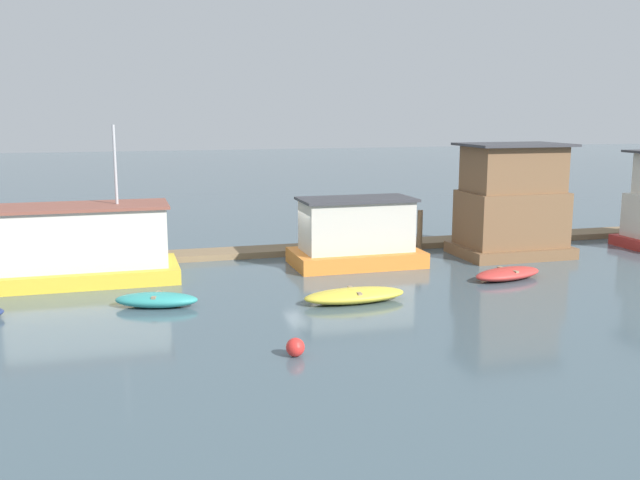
{
  "coord_description": "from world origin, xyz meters",
  "views": [
    {
      "loc": [
        -8.52,
        -30.77,
        7.03
      ],
      "look_at": [
        0.0,
        -1.0,
        1.4
      ],
      "focal_mm": 40.0,
      "sensor_mm": 36.0,
      "label": 1
    }
  ],
  "objects_px": {
    "mooring_post_near_left": "(420,230)",
    "mooring_post_far_right": "(329,238)",
    "buoy_red": "(295,347)",
    "dinghy_yellow": "(355,295)",
    "houseboat_brown": "(512,204)",
    "dinghy_teal": "(157,300)",
    "houseboat_yellow": "(86,246)",
    "houseboat_orange": "(356,235)",
    "dinghy_red": "(508,274)"
  },
  "relations": [
    {
      "from": "dinghy_red",
      "to": "mooring_post_far_right",
      "type": "xyz_separation_m",
      "value": [
        -5.8,
        6.91,
        0.64
      ]
    },
    {
      "from": "houseboat_yellow",
      "to": "dinghy_red",
      "type": "distance_m",
      "value": 17.72
    },
    {
      "from": "houseboat_orange",
      "to": "dinghy_red",
      "type": "bearing_deg",
      "value": -40.56
    },
    {
      "from": "houseboat_brown",
      "to": "dinghy_yellow",
      "type": "distance_m",
      "value": 12.11
    },
    {
      "from": "dinghy_yellow",
      "to": "mooring_post_near_left",
      "type": "relative_size",
      "value": 1.91
    },
    {
      "from": "dinghy_yellow",
      "to": "dinghy_red",
      "type": "height_order",
      "value": "dinghy_yellow"
    },
    {
      "from": "buoy_red",
      "to": "houseboat_orange",
      "type": "bearing_deg",
      "value": 63.22
    },
    {
      "from": "houseboat_yellow",
      "to": "dinghy_yellow",
      "type": "relative_size",
      "value": 1.87
    },
    {
      "from": "houseboat_yellow",
      "to": "buoy_red",
      "type": "xyz_separation_m",
      "value": [
        6.1,
        -11.46,
        -1.22
      ]
    },
    {
      "from": "dinghy_red",
      "to": "buoy_red",
      "type": "xyz_separation_m",
      "value": [
        -10.96,
        -6.84,
        0.03
      ]
    },
    {
      "from": "mooring_post_near_left",
      "to": "dinghy_teal",
      "type": "bearing_deg",
      "value": -151.88
    },
    {
      "from": "dinghy_red",
      "to": "mooring_post_near_left",
      "type": "relative_size",
      "value": 1.72
    },
    {
      "from": "houseboat_yellow",
      "to": "houseboat_orange",
      "type": "xyz_separation_m",
      "value": [
        11.82,
        -0.13,
        -0.09
      ]
    },
    {
      "from": "mooring_post_near_left",
      "to": "mooring_post_far_right",
      "type": "height_order",
      "value": "mooring_post_near_left"
    },
    {
      "from": "houseboat_brown",
      "to": "dinghy_teal",
      "type": "relative_size",
      "value": 1.71
    },
    {
      "from": "buoy_red",
      "to": "mooring_post_near_left",
      "type": "bearing_deg",
      "value": 54.08
    },
    {
      "from": "mooring_post_far_right",
      "to": "buoy_red",
      "type": "distance_m",
      "value": 14.71
    },
    {
      "from": "dinghy_yellow",
      "to": "mooring_post_far_right",
      "type": "relative_size",
      "value": 2.22
    },
    {
      "from": "houseboat_brown",
      "to": "mooring_post_far_right",
      "type": "height_order",
      "value": "houseboat_brown"
    },
    {
      "from": "dinghy_red",
      "to": "buoy_red",
      "type": "distance_m",
      "value": 12.92
    },
    {
      "from": "houseboat_brown",
      "to": "mooring_post_near_left",
      "type": "bearing_deg",
      "value": 147.46
    },
    {
      "from": "dinghy_yellow",
      "to": "dinghy_teal",
      "type": "bearing_deg",
      "value": 169.22
    },
    {
      "from": "houseboat_brown",
      "to": "dinghy_yellow",
      "type": "xyz_separation_m",
      "value": [
        -10.15,
        -6.2,
        -2.29
      ]
    },
    {
      "from": "dinghy_teal",
      "to": "houseboat_orange",
      "type": "bearing_deg",
      "value": 27.36
    },
    {
      "from": "houseboat_brown",
      "to": "mooring_post_far_right",
      "type": "relative_size",
      "value": 3.08
    },
    {
      "from": "houseboat_orange",
      "to": "dinghy_teal",
      "type": "xyz_separation_m",
      "value": [
        -9.29,
        -4.81,
        -1.14
      ]
    },
    {
      "from": "houseboat_brown",
      "to": "mooring_post_far_right",
      "type": "xyz_separation_m",
      "value": [
        -8.55,
        2.39,
        -1.66
      ]
    },
    {
      "from": "dinghy_yellow",
      "to": "dinghy_red",
      "type": "relative_size",
      "value": 1.11
    },
    {
      "from": "dinghy_teal",
      "to": "dinghy_red",
      "type": "distance_m",
      "value": 14.53
    },
    {
      "from": "dinghy_teal",
      "to": "mooring_post_near_left",
      "type": "relative_size",
      "value": 1.55
    },
    {
      "from": "dinghy_teal",
      "to": "houseboat_yellow",
      "type": "bearing_deg",
      "value": 117.13
    },
    {
      "from": "houseboat_orange",
      "to": "dinghy_red",
      "type": "distance_m",
      "value": 7.0
    },
    {
      "from": "houseboat_yellow",
      "to": "dinghy_teal",
      "type": "relative_size",
      "value": 2.31
    },
    {
      "from": "dinghy_yellow",
      "to": "dinghy_red",
      "type": "distance_m",
      "value": 7.59
    },
    {
      "from": "dinghy_teal",
      "to": "dinghy_yellow",
      "type": "xyz_separation_m",
      "value": [
        7.13,
        -1.36,
        -0.0
      ]
    },
    {
      "from": "mooring_post_near_left",
      "to": "buoy_red",
      "type": "height_order",
      "value": "mooring_post_near_left"
    },
    {
      "from": "houseboat_orange",
      "to": "houseboat_brown",
      "type": "relative_size",
      "value": 1.08
    },
    {
      "from": "dinghy_yellow",
      "to": "mooring_post_far_right",
      "type": "xyz_separation_m",
      "value": [
        1.6,
        8.59,
        0.63
      ]
    },
    {
      "from": "houseboat_yellow",
      "to": "dinghy_yellow",
      "type": "height_order",
      "value": "houseboat_yellow"
    },
    {
      "from": "buoy_red",
      "to": "houseboat_brown",
      "type": "bearing_deg",
      "value": 39.63
    },
    {
      "from": "houseboat_orange",
      "to": "dinghy_red",
      "type": "xyz_separation_m",
      "value": [
        5.24,
        -4.49,
        -1.16
      ]
    },
    {
      "from": "houseboat_yellow",
      "to": "houseboat_brown",
      "type": "relative_size",
      "value": 1.35
    },
    {
      "from": "dinghy_yellow",
      "to": "mooring_post_far_right",
      "type": "height_order",
      "value": "mooring_post_far_right"
    },
    {
      "from": "houseboat_yellow",
      "to": "dinghy_yellow",
      "type": "xyz_separation_m",
      "value": [
        9.66,
        -6.3,
        -1.23
      ]
    },
    {
      "from": "dinghy_teal",
      "to": "houseboat_brown",
      "type": "bearing_deg",
      "value": 15.63
    },
    {
      "from": "houseboat_brown",
      "to": "dinghy_teal",
      "type": "distance_m",
      "value": 18.1
    },
    {
      "from": "houseboat_yellow",
      "to": "dinghy_red",
      "type": "relative_size",
      "value": 2.08
    },
    {
      "from": "dinghy_yellow",
      "to": "houseboat_brown",
      "type": "bearing_deg",
      "value": 31.39
    },
    {
      "from": "dinghy_yellow",
      "to": "houseboat_yellow",
      "type": "bearing_deg",
      "value": 146.92
    },
    {
      "from": "dinghy_yellow",
      "to": "dinghy_red",
      "type": "xyz_separation_m",
      "value": [
        7.4,
        1.68,
        -0.02
      ]
    }
  ]
}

